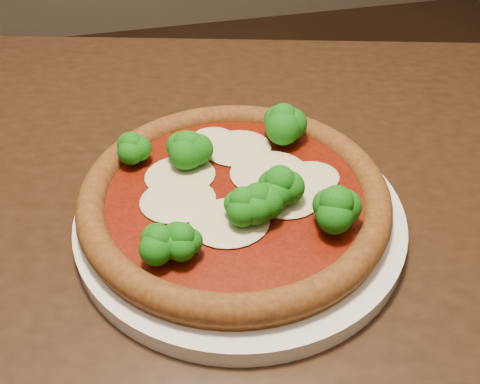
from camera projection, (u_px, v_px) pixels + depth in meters
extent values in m
cube|color=black|center=(190.00, 244.00, 0.52)|extent=(1.37, 1.12, 0.04)
cylinder|color=silver|center=(240.00, 216.00, 0.51)|extent=(0.31, 0.31, 0.02)
cylinder|color=brown|center=(234.00, 200.00, 0.51)|extent=(0.29, 0.29, 0.01)
torus|color=brown|center=(234.00, 194.00, 0.50)|extent=(0.29, 0.29, 0.03)
cylinder|color=#6A1105|center=(234.00, 194.00, 0.50)|extent=(0.24, 0.24, 0.00)
ellipsoid|color=beige|center=(230.00, 222.00, 0.47)|extent=(0.07, 0.06, 0.01)
ellipsoid|color=beige|center=(212.00, 138.00, 0.56)|extent=(0.05, 0.04, 0.00)
ellipsoid|color=beige|center=(238.00, 148.00, 0.55)|extent=(0.07, 0.06, 0.01)
ellipsoid|color=beige|center=(269.00, 172.00, 0.52)|extent=(0.08, 0.07, 0.01)
ellipsoid|color=beige|center=(178.00, 200.00, 0.49)|extent=(0.07, 0.06, 0.01)
ellipsoid|color=beige|center=(287.00, 197.00, 0.49)|extent=(0.07, 0.06, 0.01)
ellipsoid|color=beige|center=(312.00, 177.00, 0.52)|extent=(0.05, 0.05, 0.00)
ellipsoid|color=beige|center=(180.00, 175.00, 0.52)|extent=(0.07, 0.06, 0.01)
ellipsoid|color=#1B8315|center=(331.00, 206.00, 0.46)|extent=(0.03, 0.03, 0.03)
ellipsoid|color=#1B8315|center=(258.00, 199.00, 0.46)|extent=(0.04, 0.04, 0.04)
ellipsoid|color=#1B8315|center=(283.00, 120.00, 0.55)|extent=(0.05, 0.05, 0.04)
ellipsoid|color=#1B8315|center=(182.00, 238.00, 0.43)|extent=(0.04, 0.04, 0.03)
ellipsoid|color=#1B8315|center=(160.00, 241.00, 0.42)|extent=(0.04, 0.04, 0.03)
ellipsoid|color=#1B8315|center=(186.00, 146.00, 0.52)|extent=(0.05, 0.05, 0.04)
ellipsoid|color=#1B8315|center=(190.00, 146.00, 0.52)|extent=(0.04, 0.04, 0.04)
ellipsoid|color=#1B8315|center=(280.00, 183.00, 0.47)|extent=(0.05, 0.05, 0.04)
ellipsoid|color=#1B8315|center=(132.00, 145.00, 0.52)|extent=(0.04, 0.04, 0.03)
ellipsoid|color=#1B8315|center=(336.00, 205.00, 0.45)|extent=(0.05, 0.05, 0.04)
ellipsoid|color=#1B8315|center=(243.00, 203.00, 0.46)|extent=(0.04, 0.04, 0.04)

